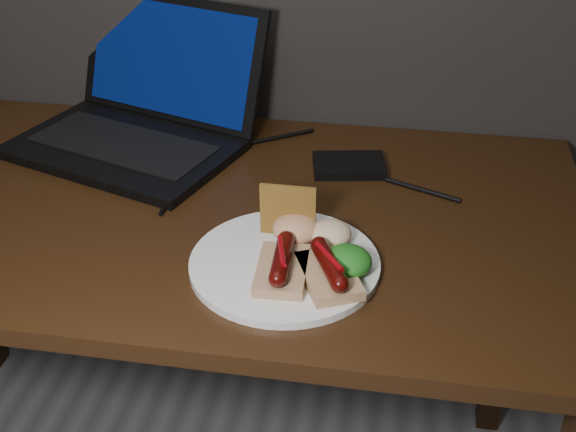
# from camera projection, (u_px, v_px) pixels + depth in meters

# --- Properties ---
(desk) EXTENTS (1.40, 0.70, 0.75)m
(desk) POSITION_uv_depth(u_px,v_px,m) (173.00, 244.00, 1.27)
(desk) COLOR black
(desk) RESTS_ON ground
(laptop) EXTENTS (0.50, 0.46, 0.25)m
(laptop) POSITION_uv_depth(u_px,v_px,m) (141.00, 115.00, 1.38)
(laptop) COLOR black
(laptop) RESTS_ON desk
(hard_drive) EXTENTS (0.14, 0.11, 0.02)m
(hard_drive) POSITION_uv_depth(u_px,v_px,m) (349.00, 165.00, 1.31)
(hard_drive) COLOR black
(hard_drive) RESTS_ON desk
(desk_cables) EXTENTS (1.00, 0.36, 0.01)m
(desk_cables) POSITION_uv_depth(u_px,v_px,m) (181.00, 165.00, 1.32)
(desk_cables) COLOR black
(desk_cables) RESTS_ON desk
(plate) EXTENTS (0.33, 0.33, 0.01)m
(plate) POSITION_uv_depth(u_px,v_px,m) (285.00, 264.00, 1.06)
(plate) COLOR silver
(plate) RESTS_ON desk
(bread_sausage_center) EXTENTS (0.08, 0.12, 0.04)m
(bread_sausage_center) POSITION_uv_depth(u_px,v_px,m) (282.00, 265.00, 1.01)
(bread_sausage_center) COLOR tan
(bread_sausage_center) RESTS_ON plate
(bread_sausage_right) EXTENTS (0.11, 0.13, 0.04)m
(bread_sausage_right) POSITION_uv_depth(u_px,v_px,m) (329.00, 270.00, 1.00)
(bread_sausage_right) COLOR tan
(bread_sausage_right) RESTS_ON plate
(crispbread) EXTENTS (0.08, 0.01, 0.08)m
(crispbread) POSITION_uv_depth(u_px,v_px,m) (288.00, 211.00, 1.09)
(crispbread) COLOR olive
(crispbread) RESTS_ON plate
(salad_greens) EXTENTS (0.07, 0.07, 0.04)m
(salad_greens) POSITION_uv_depth(u_px,v_px,m) (347.00, 261.00, 1.02)
(salad_greens) COLOR #115613
(salad_greens) RESTS_ON plate
(salsa_mound) EXTENTS (0.07, 0.07, 0.04)m
(salsa_mound) POSITION_uv_depth(u_px,v_px,m) (296.00, 228.00, 1.09)
(salsa_mound) COLOR #AA2C11
(salsa_mound) RESTS_ON plate
(coleslaw_mound) EXTENTS (0.06, 0.06, 0.04)m
(coleslaw_mound) POSITION_uv_depth(u_px,v_px,m) (330.00, 233.00, 1.08)
(coleslaw_mound) COLOR silver
(coleslaw_mound) RESTS_ON plate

